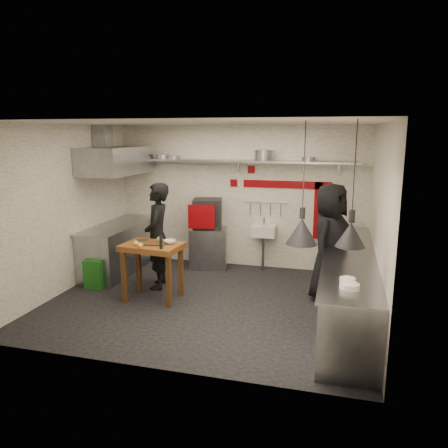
% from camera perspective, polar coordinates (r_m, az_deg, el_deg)
% --- Properties ---
extents(floor, '(5.00, 5.00, 0.00)m').
position_cam_1_polar(floor, '(7.12, -2.09, -10.09)').
color(floor, black).
rests_on(floor, ground).
extents(ceiling, '(5.00, 5.00, 0.00)m').
position_cam_1_polar(ceiling, '(6.60, -2.28, 13.08)').
color(ceiling, beige).
rests_on(ceiling, floor).
extents(wall_back, '(5.00, 0.04, 2.80)m').
position_cam_1_polar(wall_back, '(8.72, 1.95, 3.56)').
color(wall_back, white).
rests_on(wall_back, floor).
extents(wall_front, '(5.00, 0.04, 2.80)m').
position_cam_1_polar(wall_front, '(4.81, -9.68, -3.50)').
color(wall_front, white).
rests_on(wall_front, floor).
extents(wall_left, '(0.04, 4.20, 2.80)m').
position_cam_1_polar(wall_left, '(7.83, -19.94, 1.89)').
color(wall_left, white).
rests_on(wall_left, floor).
extents(wall_right, '(0.04, 4.20, 2.80)m').
position_cam_1_polar(wall_right, '(6.44, 19.56, -0.10)').
color(wall_right, white).
rests_on(wall_right, floor).
extents(red_band_horiz, '(1.70, 0.02, 0.14)m').
position_cam_1_polar(red_band_horiz, '(8.50, 8.20, 5.13)').
color(red_band_horiz, '#730308').
rests_on(red_band_horiz, wall_back).
extents(red_band_vert, '(0.14, 0.02, 1.10)m').
position_cam_1_polar(red_band_vert, '(8.51, 12.11, 1.73)').
color(red_band_vert, '#730308').
rests_on(red_band_vert, wall_back).
extents(red_tile_a, '(0.14, 0.02, 0.14)m').
position_cam_1_polar(red_tile_a, '(8.58, 3.58, 7.11)').
color(red_tile_a, '#730308').
rests_on(red_tile_a, wall_back).
extents(red_tile_b, '(0.14, 0.02, 0.14)m').
position_cam_1_polar(red_tile_b, '(8.69, 1.28, 5.39)').
color(red_tile_b, '#730308').
rests_on(red_tile_b, wall_back).
extents(back_shelf, '(4.60, 0.34, 0.04)m').
position_cam_1_polar(back_shelf, '(8.47, 1.70, 8.21)').
color(back_shelf, gray).
rests_on(back_shelf, wall_back).
extents(shelf_bracket_left, '(0.04, 0.06, 0.24)m').
position_cam_1_polar(shelf_bracket_left, '(9.24, -9.72, 7.74)').
color(shelf_bracket_left, gray).
rests_on(shelf_bracket_left, wall_back).
extents(shelf_bracket_mid, '(0.04, 0.06, 0.24)m').
position_cam_1_polar(shelf_bracket_mid, '(8.62, 1.93, 7.61)').
color(shelf_bracket_mid, gray).
rests_on(shelf_bracket_mid, wall_back).
extents(shelf_bracket_right, '(0.04, 0.06, 0.24)m').
position_cam_1_polar(shelf_bracket_right, '(8.39, 14.76, 7.11)').
color(shelf_bracket_right, gray).
rests_on(shelf_bracket_right, wall_back).
extents(pan_far_left, '(0.29, 0.29, 0.09)m').
position_cam_1_polar(pan_far_left, '(8.95, -8.03, 8.72)').
color(pan_far_left, gray).
rests_on(pan_far_left, back_shelf).
extents(pan_mid_left, '(0.34, 0.34, 0.07)m').
position_cam_1_polar(pan_mid_left, '(8.86, -6.63, 8.66)').
color(pan_mid_left, gray).
rests_on(pan_mid_left, back_shelf).
extents(stock_pot, '(0.43, 0.43, 0.20)m').
position_cam_1_polar(stock_pot, '(8.36, 5.22, 8.94)').
color(stock_pot, gray).
rests_on(stock_pot, back_shelf).
extents(pan_right, '(0.27, 0.27, 0.08)m').
position_cam_1_polar(pan_right, '(8.25, 10.97, 8.33)').
color(pan_right, gray).
rests_on(pan_right, back_shelf).
extents(oven_stand, '(0.84, 0.79, 0.80)m').
position_cam_1_polar(oven_stand, '(8.79, -2.00, -3.03)').
color(oven_stand, gray).
rests_on(oven_stand, floor).
extents(combi_oven, '(0.63, 0.60, 0.58)m').
position_cam_1_polar(combi_oven, '(8.62, -2.20, 1.38)').
color(combi_oven, black).
rests_on(combi_oven, oven_stand).
extents(oven_door, '(0.50, 0.14, 0.46)m').
position_cam_1_polar(oven_door, '(8.31, -2.97, 0.96)').
color(oven_door, '#730308').
rests_on(oven_door, combi_oven).
extents(oven_glass, '(0.40, 0.10, 0.34)m').
position_cam_1_polar(oven_glass, '(8.33, -2.70, 0.99)').
color(oven_glass, black).
rests_on(oven_glass, oven_door).
extents(hand_sink, '(0.46, 0.34, 0.22)m').
position_cam_1_polar(hand_sink, '(8.55, 5.23, -0.88)').
color(hand_sink, silver).
rests_on(hand_sink, wall_back).
extents(sink_tap, '(0.03, 0.03, 0.14)m').
position_cam_1_polar(sink_tap, '(8.51, 5.25, 0.30)').
color(sink_tap, gray).
rests_on(sink_tap, hand_sink).
extents(sink_drain, '(0.06, 0.06, 0.66)m').
position_cam_1_polar(sink_drain, '(8.62, 5.13, -3.79)').
color(sink_drain, gray).
rests_on(sink_drain, floor).
extents(utensil_rail, '(0.90, 0.02, 0.02)m').
position_cam_1_polar(utensil_rail, '(8.58, 5.46, 2.84)').
color(utensil_rail, gray).
rests_on(utensil_rail, wall_back).
extents(counter_right, '(0.70, 3.80, 0.90)m').
position_cam_1_polar(counter_right, '(6.68, 15.97, -7.94)').
color(counter_right, gray).
rests_on(counter_right, floor).
extents(counter_right_top, '(0.76, 3.90, 0.03)m').
position_cam_1_polar(counter_right_top, '(6.54, 16.20, -4.10)').
color(counter_right_top, gray).
rests_on(counter_right_top, counter_right).
extents(plate_stack, '(0.22, 0.22, 0.07)m').
position_cam_1_polar(plate_stack, '(5.16, 16.08, -7.80)').
color(plate_stack, silver).
rests_on(plate_stack, counter_right_top).
extents(small_bowl_right, '(0.21, 0.21, 0.05)m').
position_cam_1_polar(small_bowl_right, '(5.38, 15.84, -7.05)').
color(small_bowl_right, silver).
rests_on(small_bowl_right, counter_right_top).
extents(counter_left, '(0.70, 1.90, 0.90)m').
position_cam_1_polar(counter_left, '(8.71, -13.66, -3.17)').
color(counter_left, gray).
rests_on(counter_left, floor).
extents(counter_left_top, '(0.76, 2.00, 0.03)m').
position_cam_1_polar(counter_left_top, '(8.61, -13.81, -0.17)').
color(counter_left_top, gray).
rests_on(counter_left_top, counter_left).
extents(extractor_hood, '(0.78, 1.60, 0.50)m').
position_cam_1_polar(extractor_hood, '(8.42, -13.93, 8.06)').
color(extractor_hood, gray).
rests_on(extractor_hood, ceiling).
extents(hood_duct, '(0.28, 0.28, 0.50)m').
position_cam_1_polar(hood_duct, '(8.53, -15.56, 10.71)').
color(hood_duct, gray).
rests_on(hood_duct, ceiling).
extents(green_bin, '(0.34, 0.34, 0.50)m').
position_cam_1_polar(green_bin, '(8.01, -16.32, -6.12)').
color(green_bin, '#1A611A').
rests_on(green_bin, floor).
extents(prep_table, '(0.97, 0.71, 0.92)m').
position_cam_1_polar(prep_table, '(7.17, -9.26, -6.15)').
color(prep_table, brown).
rests_on(prep_table, floor).
extents(cutting_board, '(0.35, 0.28, 0.02)m').
position_cam_1_polar(cutting_board, '(7.00, -8.99, -2.56)').
color(cutting_board, '#482B14').
rests_on(cutting_board, prep_table).
extents(pepper_mill, '(0.06, 0.06, 0.20)m').
position_cam_1_polar(pepper_mill, '(6.72, -8.24, -2.39)').
color(pepper_mill, black).
rests_on(pepper_mill, prep_table).
extents(lemon_a, '(0.10, 0.10, 0.08)m').
position_cam_1_polar(lemon_a, '(6.98, -11.44, -2.47)').
color(lemon_a, gold).
rests_on(lemon_a, prep_table).
extents(lemon_b, '(0.11, 0.11, 0.08)m').
position_cam_1_polar(lemon_b, '(6.84, -10.92, -2.75)').
color(lemon_b, gold).
rests_on(lemon_b, prep_table).
extents(veg_ball, '(0.14, 0.14, 0.11)m').
position_cam_1_polar(veg_ball, '(7.07, -8.39, -2.08)').
color(veg_ball, '#5A9846').
rests_on(veg_ball, prep_table).
extents(steel_tray, '(0.19, 0.15, 0.03)m').
position_cam_1_polar(steel_tray, '(7.19, -10.72, -2.21)').
color(steel_tray, gray).
rests_on(steel_tray, prep_table).
extents(bowl, '(0.23, 0.23, 0.06)m').
position_cam_1_polar(bowl, '(7.02, -7.09, -2.31)').
color(bowl, silver).
rests_on(bowl, prep_table).
extents(heat_lamp_near, '(0.45, 0.45, 1.51)m').
position_cam_1_polar(heat_lamp_near, '(5.42, 10.35, 5.16)').
color(heat_lamp_near, black).
rests_on(heat_lamp_near, ceiling).
extents(heat_lamp_far, '(0.42, 0.42, 1.40)m').
position_cam_1_polar(heat_lamp_far, '(4.98, 16.59, 4.94)').
color(heat_lamp_far, black).
rests_on(heat_lamp_far, ceiling).
extents(chef_left, '(0.60, 0.76, 1.83)m').
position_cam_1_polar(chef_left, '(7.58, -8.68, -1.57)').
color(chef_left, black).
rests_on(chef_left, floor).
extents(chef_right, '(0.87, 1.07, 1.89)m').
position_cam_1_polar(chef_right, '(7.15, 13.63, -2.36)').
color(chef_right, black).
rests_on(chef_right, floor).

